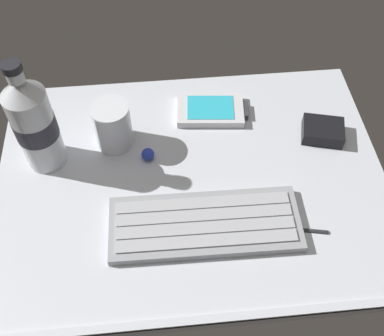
# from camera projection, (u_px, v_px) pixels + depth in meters

# --- Properties ---
(ground_plane) EXTENTS (0.64, 0.48, 0.03)m
(ground_plane) POSITION_uv_depth(u_px,v_px,m) (192.00, 183.00, 0.77)
(ground_plane) COLOR silver
(keyboard) EXTENTS (0.29, 0.12, 0.02)m
(keyboard) POSITION_uv_depth(u_px,v_px,m) (205.00, 224.00, 0.71)
(keyboard) COLOR #93969B
(keyboard) RESTS_ON ground_plane
(handheld_device) EXTENTS (0.13, 0.09, 0.02)m
(handheld_device) POSITION_uv_depth(u_px,v_px,m) (211.00, 110.00, 0.85)
(handheld_device) COLOR silver
(handheld_device) RESTS_ON ground_plane
(juice_cup) EXTENTS (0.06, 0.06, 0.09)m
(juice_cup) POSITION_uv_depth(u_px,v_px,m) (113.00, 127.00, 0.78)
(juice_cup) COLOR silver
(juice_cup) RESTS_ON ground_plane
(water_bottle) EXTENTS (0.07, 0.07, 0.21)m
(water_bottle) POSITION_uv_depth(u_px,v_px,m) (34.00, 123.00, 0.72)
(water_bottle) COLOR silver
(water_bottle) RESTS_ON ground_plane
(charger_block) EXTENTS (0.08, 0.07, 0.02)m
(charger_block) POSITION_uv_depth(u_px,v_px,m) (323.00, 131.00, 0.81)
(charger_block) COLOR black
(charger_block) RESTS_ON ground_plane
(trackball_mouse) EXTENTS (0.02, 0.02, 0.02)m
(trackball_mouse) POSITION_uv_depth(u_px,v_px,m) (148.00, 154.00, 0.78)
(trackball_mouse) COLOR #2338B2
(trackball_mouse) RESTS_ON ground_plane
(stylus_pen) EXTENTS (0.09, 0.03, 0.01)m
(stylus_pen) POSITION_uv_depth(u_px,v_px,m) (297.00, 229.00, 0.71)
(stylus_pen) COLOR #26262B
(stylus_pen) RESTS_ON ground_plane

